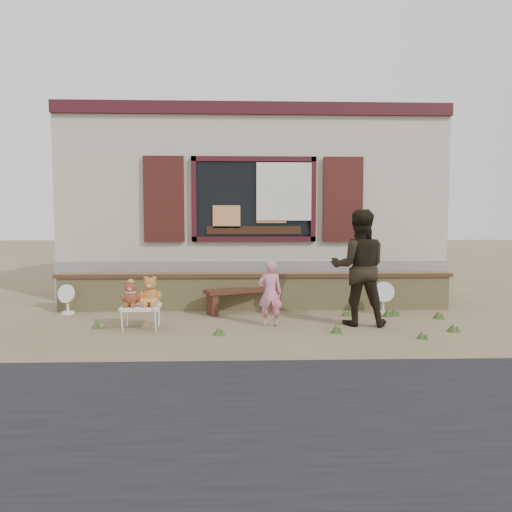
{
  "coord_description": "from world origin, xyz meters",
  "views": [
    {
      "loc": [
        -0.23,
        -6.69,
        1.51
      ],
      "look_at": [
        0.0,
        0.6,
        1.0
      ],
      "focal_mm": 30.0,
      "sensor_mm": 36.0,
      "label": 1
    }
  ],
  "objects_px": {
    "folding_chair": "(141,308)",
    "child": "(270,293)",
    "bench": "(251,294)",
    "adult": "(359,267)",
    "teddy_bear_right": "(150,291)",
    "teddy_bear_left": "(131,293)"
  },
  "relations": [
    {
      "from": "teddy_bear_right",
      "to": "child",
      "type": "distance_m",
      "value": 1.78
    },
    {
      "from": "folding_chair",
      "to": "teddy_bear_right",
      "type": "bearing_deg",
      "value": 0.0
    },
    {
      "from": "folding_chair",
      "to": "child",
      "type": "relative_size",
      "value": 0.59
    },
    {
      "from": "teddy_bear_left",
      "to": "teddy_bear_right",
      "type": "relative_size",
      "value": 0.86
    },
    {
      "from": "bench",
      "to": "adult",
      "type": "relative_size",
      "value": 0.93
    },
    {
      "from": "bench",
      "to": "folding_chair",
      "type": "relative_size",
      "value": 2.82
    },
    {
      "from": "teddy_bear_left",
      "to": "child",
      "type": "distance_m",
      "value": 2.06
    },
    {
      "from": "folding_chair",
      "to": "teddy_bear_left",
      "type": "xyz_separation_m",
      "value": [
        -0.14,
        -0.01,
        0.22
      ]
    },
    {
      "from": "adult",
      "to": "teddy_bear_left",
      "type": "bearing_deg",
      "value": 12.65
    },
    {
      "from": "bench",
      "to": "adult",
      "type": "height_order",
      "value": "adult"
    },
    {
      "from": "teddy_bear_right",
      "to": "bench",
      "type": "bearing_deg",
      "value": 35.19
    },
    {
      "from": "bench",
      "to": "teddy_bear_left",
      "type": "bearing_deg",
      "value": -169.68
    },
    {
      "from": "teddy_bear_left",
      "to": "child",
      "type": "xyz_separation_m",
      "value": [
        2.05,
        0.14,
        -0.03
      ]
    },
    {
      "from": "folding_chair",
      "to": "teddy_bear_left",
      "type": "relative_size",
      "value": 1.53
    },
    {
      "from": "folding_chair",
      "to": "teddy_bear_left",
      "type": "height_order",
      "value": "teddy_bear_left"
    },
    {
      "from": "child",
      "to": "teddy_bear_right",
      "type": "bearing_deg",
      "value": 1.73
    },
    {
      "from": "teddy_bear_left",
      "to": "adult",
      "type": "distance_m",
      "value": 3.44
    },
    {
      "from": "teddy_bear_right",
      "to": "adult",
      "type": "distance_m",
      "value": 3.16
    },
    {
      "from": "bench",
      "to": "teddy_bear_left",
      "type": "relative_size",
      "value": 4.31
    },
    {
      "from": "child",
      "to": "adult",
      "type": "xyz_separation_m",
      "value": [
        1.36,
        0.05,
        0.38
      ]
    },
    {
      "from": "teddy_bear_right",
      "to": "child",
      "type": "height_order",
      "value": "child"
    },
    {
      "from": "bench",
      "to": "teddy_bear_right",
      "type": "xyz_separation_m",
      "value": [
        -1.5,
        -1.22,
        0.25
      ]
    }
  ]
}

